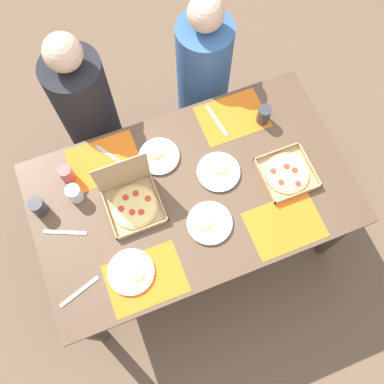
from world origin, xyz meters
The scene contains 22 objects.
ground_plane centered at (0.00, 0.00, 0.00)m, with size 6.00×6.00×0.00m, color brown.
dining_table centered at (0.00, 0.00, 0.65)m, with size 1.60×0.95×0.75m.
placemat_near_left centered at (-0.36, -0.32, 0.75)m, with size 0.36×0.26×0.00m, color orange.
placemat_near_right centered at (0.36, -0.32, 0.75)m, with size 0.36×0.26×0.00m, color orange.
placemat_far_left centered at (-0.36, 0.32, 0.75)m, with size 0.36×0.26×0.00m, color orange.
placemat_far_right centered at (0.36, 0.32, 0.75)m, with size 0.36×0.26×0.00m, color orange.
pizza_box_corner_left centered at (-0.29, 0.06, 0.80)m, with size 0.26×0.27×0.30m.
pizza_box_corner_right centered at (0.48, -0.08, 0.76)m, with size 0.26×0.26×0.04m.
plate_near_right centered at (0.17, 0.05, 0.76)m, with size 0.22×0.22×0.03m.
plate_far_left centered at (0.02, -0.18, 0.76)m, with size 0.22×0.22×0.03m.
plate_near_left centered at (-0.41, -0.27, 0.76)m, with size 0.22×0.22×0.03m.
plate_far_right centered at (-0.09, 0.25, 0.76)m, with size 0.21×0.21×0.03m.
cup_red centered at (-0.55, 0.19, 0.80)m, with size 0.07×0.07×0.10m, color silver.
cup_clear_right centered at (-0.55, 0.30, 0.80)m, with size 0.07×0.07×0.11m, color #BF4742.
cup_spare centered at (-0.73, 0.18, 0.80)m, with size 0.07×0.07×0.10m, color #333338.
cup_dark centered at (0.50, 0.25, 0.80)m, with size 0.07×0.07×0.11m, color #333338.
knife_by_near_right centered at (-0.65, 0.03, 0.75)m, with size 0.21×0.02×0.01m, color #B7B7BC.
knife_by_near_left centered at (0.27, 0.33, 0.75)m, with size 0.21×0.02×0.01m, color #B7B7BC.
knife_by_far_right centered at (-0.66, -0.27, 0.75)m, with size 0.21×0.02×0.01m, color #B7B7BC.
knife_by_far_left centered at (-0.32, 0.33, 0.75)m, with size 0.21×0.02×0.01m, color #B7B7BC.
diner_left_seat centered at (-0.36, 0.73, 0.55)m, with size 0.32×0.32×1.22m.
diner_right_seat centered at (0.36, 0.73, 0.54)m, with size 0.32×0.32×1.19m.
Camera 1 is at (-0.28, -0.71, 2.75)m, focal length 39.92 mm.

